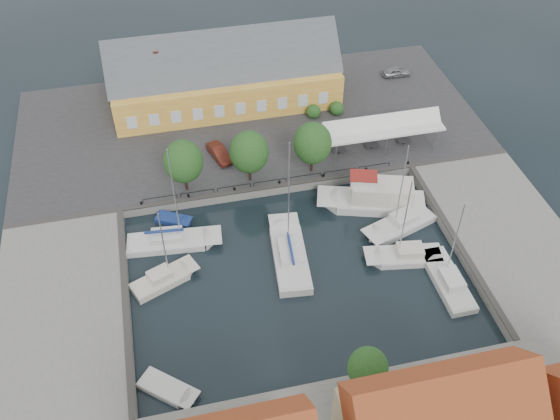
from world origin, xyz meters
name	(u,v)px	position (x,y,z in m)	size (l,w,h in m)	color
ground	(294,262)	(0.00, 0.00, 0.00)	(140.00, 140.00, 0.00)	black
north_quay	(249,124)	(0.00, 23.00, 0.50)	(56.00, 26.00, 1.00)	#2D2D30
west_quay	(62,315)	(-22.00, -2.00, 0.50)	(12.00, 24.00, 1.00)	slate
east_quay	(508,236)	(22.00, -2.00, 0.50)	(12.00, 24.00, 1.00)	slate
quay_edge_fittings	(283,221)	(0.02, 4.75, 1.06)	(56.00, 24.72, 0.40)	#383533
warehouse	(220,77)	(-2.60, 28.36, 4.43)	(28.56, 14.00, 9.55)	gold
tent_canopy	(382,128)	(14.00, 14.50, 3.68)	(14.00, 4.00, 2.83)	white
quay_trees	(249,152)	(-2.00, 12.00, 4.88)	(18.20, 4.20, 6.30)	black
car_silver	(396,72)	(21.43, 28.82, 1.64)	(1.51, 3.75, 1.28)	#929398
car_red	(219,153)	(-4.70, 16.62, 1.70)	(1.48, 4.25, 1.40)	#5B1F14
center_sailboat	(290,256)	(-0.29, 0.51, 0.36)	(4.13, 10.75, 14.18)	silver
trawler	(376,199)	(10.47, 5.88, 1.02)	(11.97, 6.72, 5.00)	silver
east_boat_a	(400,225)	(11.98, 2.22, 0.26)	(8.50, 5.22, 11.58)	silver
east_boat_b	(405,257)	(10.87, -2.11, 0.26)	(8.08, 3.76, 10.74)	silver
east_boat_c	(448,283)	(13.61, -6.18, 0.26)	(2.61, 8.14, 10.38)	silver
west_boat_a	(172,242)	(-11.44, 5.09, 0.27)	(9.84, 3.64, 12.60)	silver
west_boat_b	(164,280)	(-12.73, 0.24, 0.26)	(6.90, 4.63, 9.30)	beige
launch_sw	(168,390)	(-13.49, -11.42, 0.09)	(5.19, 4.83, 0.98)	silver
launch_nw	(173,220)	(-11.00, 8.42, 0.09)	(4.10, 3.22, 0.88)	navy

